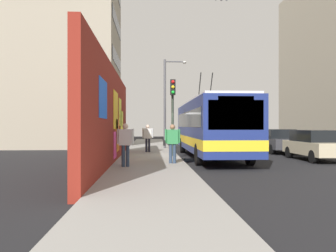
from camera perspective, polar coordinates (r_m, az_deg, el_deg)
name	(u,v)px	position (r m, az deg, el deg)	size (l,w,h in m)	color
ground_plane	(178,158)	(19.01, 1.74, -5.42)	(80.00, 80.00, 0.00)	black
sidewalk_slab	(150,157)	(18.93, -3.11, -5.21)	(48.00, 3.20, 0.15)	gray
graffiti_wall	(111,117)	(15.60, -9.51, 1.50)	(15.28, 0.32, 4.41)	maroon
building_far_left	(62,49)	(31.69, -17.35, 12.18)	(8.75, 9.49, 16.96)	#9E937F
city_bus	(210,126)	(19.26, 7.06, -0.02)	(11.48, 2.66, 4.99)	navy
parked_car_champagne	(314,144)	(19.31, 23.39, -2.85)	(4.26, 1.76, 1.58)	#C6B793
parked_car_dark_gray	(276,140)	(24.26, 17.65, -2.26)	(4.95, 1.94, 1.58)	#38383D
pedestrian_near_wall	(125,141)	(13.79, -7.17, -2.52)	(0.23, 0.69, 1.75)	#2D3F59
pedestrian_at_curb	(172,140)	(14.97, 0.73, -2.42)	(0.23, 0.76, 1.71)	#2D3F59
pedestrian_midblock	(148,136)	(21.49, -3.41, -1.67)	(0.23, 0.69, 1.72)	#1E1E2D
traffic_light	(173,104)	(18.42, 0.80, 3.65)	(0.49, 0.28, 4.18)	#2D382D
street_lamp	(167,97)	(25.44, -0.12, 4.85)	(0.44, 1.71, 6.62)	#4C4C51
curbside_puddle	(192,160)	(17.86, 4.02, -5.76)	(2.05, 2.05, 0.00)	black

